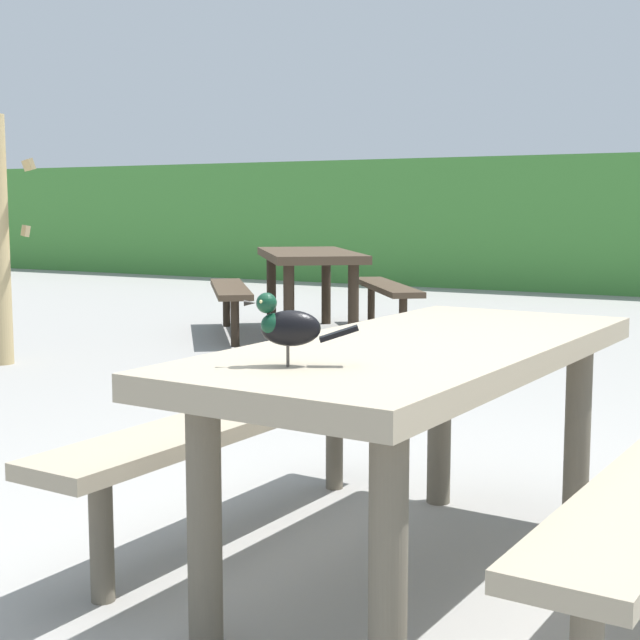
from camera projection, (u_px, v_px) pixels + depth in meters
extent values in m
plane|color=gray|center=(380.00, 605.00, 2.67)|extent=(60.00, 60.00, 0.00)
cube|color=gray|center=(422.00, 352.00, 2.77)|extent=(0.87, 1.84, 0.07)
cylinder|color=#635B4C|center=(204.00, 522.00, 2.37)|extent=(0.09, 0.09, 0.67)
cylinder|color=#635B4C|center=(388.00, 565.00, 2.09)|extent=(0.09, 0.09, 0.67)
cylinder|color=#635B4C|center=(439.00, 417.00, 3.55)|extent=(0.09, 0.09, 0.67)
cylinder|color=#635B4C|center=(577.00, 436.00, 3.27)|extent=(0.09, 0.09, 0.67)
cube|color=gray|center=(237.00, 418.00, 3.18)|extent=(0.38, 1.72, 0.05)
cylinder|color=#635B4C|center=(101.00, 536.00, 2.67)|extent=(0.07, 0.07, 0.39)
cylinder|color=#635B4C|center=(334.00, 441.00, 3.75)|extent=(0.07, 0.07, 0.39)
ellipsoid|color=black|center=(291.00, 328.00, 2.31)|extent=(0.17, 0.13, 0.09)
ellipsoid|color=#0F3823|center=(274.00, 326.00, 2.31)|extent=(0.09, 0.08, 0.06)
sphere|color=#0F3823|center=(267.00, 303.00, 2.30)|extent=(0.05, 0.05, 0.05)
sphere|color=#EAE08C|center=(261.00, 302.00, 2.28)|extent=(0.01, 0.01, 0.01)
sphere|color=#EAE08C|center=(262.00, 300.00, 2.32)|extent=(0.01, 0.01, 0.01)
cone|color=black|center=(250.00, 303.00, 2.30)|extent=(0.03, 0.03, 0.02)
cube|color=black|center=(339.00, 334.00, 2.31)|extent=(0.10, 0.08, 0.04)
cylinder|color=#47423D|center=(288.00, 356.00, 2.31)|extent=(0.01, 0.01, 0.05)
cylinder|color=#47423D|center=(288.00, 354.00, 2.33)|extent=(0.01, 0.01, 0.05)
cube|color=#473828|center=(309.00, 255.00, 8.21)|extent=(1.70, 1.89, 0.07)
cylinder|color=#2E241A|center=(289.00, 305.00, 7.52)|extent=(0.09, 0.09, 0.67)
cylinder|color=#2E241A|center=(353.00, 304.00, 7.61)|extent=(0.09, 0.09, 0.67)
cylinder|color=#2E241A|center=(271.00, 290.00, 8.90)|extent=(0.09, 0.09, 0.67)
cylinder|color=#2E241A|center=(326.00, 289.00, 8.98)|extent=(0.09, 0.09, 0.67)
cube|color=#473828|center=(230.00, 289.00, 8.14)|extent=(1.27, 1.52, 0.05)
cylinder|color=#2E241A|center=(235.00, 323.00, 7.54)|extent=(0.07, 0.07, 0.39)
cylinder|color=#2E241A|center=(226.00, 306.00, 8.79)|extent=(0.07, 0.07, 0.39)
cube|color=#473828|center=(386.00, 287.00, 8.35)|extent=(1.27, 1.52, 0.05)
cylinder|color=#2E241A|center=(403.00, 319.00, 7.75)|extent=(0.07, 0.07, 0.39)
cylinder|color=#2E241A|center=(371.00, 304.00, 9.01)|extent=(0.07, 0.07, 0.39)
cube|color=tan|center=(26.00, 231.00, 6.69)|extent=(0.25, 0.21, 0.08)
cube|color=tan|center=(28.00, 165.00, 6.66)|extent=(0.34, 0.26, 0.09)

